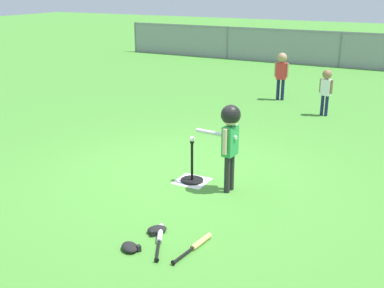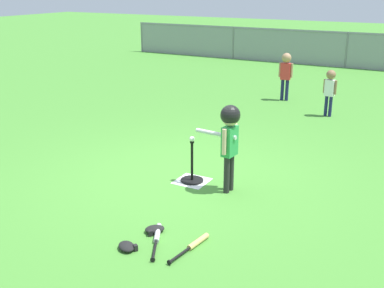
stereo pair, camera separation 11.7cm
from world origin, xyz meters
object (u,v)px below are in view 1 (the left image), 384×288
Objects in this scene: fielder_deep_right at (326,86)px; fielder_deep_center at (282,70)px; glove_by_plate at (130,247)px; batter_child at (230,131)px; spare_bat_silver at (160,237)px; batting_tee at (192,175)px; baseball_on_tee at (192,139)px; spare_bat_wood at (198,244)px; glove_near_bats at (157,230)px.

fielder_deep_center is (-1.25, 0.93, 0.09)m from fielder_deep_right.
batter_child is at bearing 81.04° from glove_by_plate.
spare_bat_silver is at bearing 64.88° from glove_by_plate.
fielder_deep_right is (0.22, 4.44, -0.22)m from batter_child.
glove_by_plate is at bearing -81.52° from batting_tee.
batting_tee is at bearing 153.43° from baseball_on_tee.
batter_child reaches higher than batting_tee.
fielder_deep_center reaches higher than fielder_deep_right.
spare_bat_wood is at bearing -78.64° from batter_child.
glove_near_bats is (0.79, -6.78, -0.68)m from fielder_deep_center.
batting_tee is at bearing -85.09° from fielder_deep_center.
glove_near_bats is at bearing -83.35° from fielder_deep_center.
glove_near_bats is at bearing 133.43° from spare_bat_silver.
spare_bat_wood is at bearing 6.98° from spare_bat_silver.
batter_child reaches higher than baseball_on_tee.
spare_bat_silver is (0.90, -6.90, -0.68)m from fielder_deep_center.
fielder_deep_center reaches higher than spare_bat_silver.
fielder_deep_right is at bearing 90.75° from spare_bat_wood.
glove_near_bats is (0.33, -1.47, -0.59)m from baseball_on_tee.
spare_bat_silver is (-0.14, -1.53, -0.81)m from batter_child.
glove_near_bats is (0.05, 0.45, 0.00)m from glove_by_plate.
batter_child reaches higher than spare_bat_wood.
baseball_on_tee reaches higher than batting_tee.
fielder_deep_right is 3.57× the size of glove_near_bats.
baseball_on_tee is (0.00, -0.00, 0.54)m from batting_tee.
batter_child reaches higher than glove_by_plate.
batter_child is (0.58, -0.05, 0.22)m from baseball_on_tee.
fielder_deep_right reaches higher than glove_near_bats.
batter_child reaches higher than glove_near_bats.
baseball_on_tee is at bearing 174.61° from batter_child.
fielder_deep_right is 1.46× the size of spare_bat_silver.
batting_tee is 0.50× the size of batter_child.
glove_near_bats is at bearing 83.68° from glove_by_plate.
fielder_deep_right is at bearing -36.68° from fielder_deep_center.
baseball_on_tee is 1.75m from spare_bat_silver.
batter_child is at bearing -92.82° from fielder_deep_right.
baseball_on_tee is at bearing -85.09° from fielder_deep_center.
batting_tee reaches higher than glove_near_bats.
fielder_deep_right reaches higher than batting_tee.
spare_bat_wood is (0.87, -1.53, -0.06)m from batting_tee.
fielder_deep_center is at bearing 101.00° from spare_bat_wood.
batting_tee is at bearing 119.77° from spare_bat_wood.
batter_child is 4.45m from fielder_deep_right.
spare_bat_silver is (-0.36, -5.96, -0.59)m from fielder_deep_right.
batting_tee is 2.16× the size of glove_by_plate.
glove_by_plate is at bearing -94.64° from fielder_deep_right.
fielder_deep_center is (-0.46, 5.31, 0.63)m from batting_tee.
glove_by_plate is 0.45m from glove_near_bats.
fielder_deep_right is 1.56m from fielder_deep_center.
batter_child is 1.73m from spare_bat_silver.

